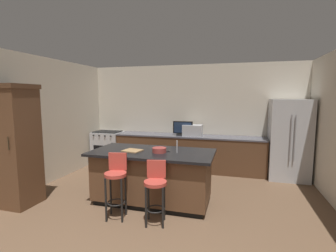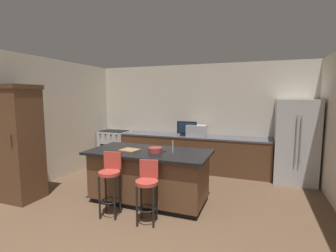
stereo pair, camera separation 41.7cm
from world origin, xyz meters
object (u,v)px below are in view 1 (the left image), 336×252
object	(u,v)px
bar_stool_left	(116,180)
range_oven	(108,147)
refrigerator	(289,139)
cabinet_tower	(16,143)
microwave	(193,130)
bar_stool_right	(156,187)
cutting_board	(133,151)
cell_phone	(167,151)
fruit_bowl	(159,150)
kitchen_island	(152,176)
tv_monitor	(183,129)

from	to	relation	value
bar_stool_left	range_oven	bearing A→B (deg)	109.85
refrigerator	cabinet_tower	distance (m)	5.58
microwave	bar_stool_right	distance (m)	2.87
bar_stool_left	cutting_board	xyz separation A→B (m)	(0.01, 0.62, 0.33)
range_oven	cell_phone	distance (m)	3.13
bar_stool_right	microwave	bearing A→B (deg)	77.27
cabinet_tower	fruit_bowl	distance (m)	2.48
kitchen_island	refrigerator	size ratio (longest dim) A/B	1.18
range_oven	tv_monitor	xyz separation A→B (m)	(2.18, -0.05, 0.61)
fruit_bowl	cutting_board	xyz separation A→B (m)	(-0.49, -0.03, -0.03)
kitchen_island	refrigerator	world-z (taller)	refrigerator
fruit_bowl	cell_phone	world-z (taller)	fruit_bowl
cutting_board	cell_phone	bearing A→B (deg)	15.98
refrigerator	bar_stool_left	bearing A→B (deg)	-136.82
kitchen_island	fruit_bowl	size ratio (longest dim) A/B	8.96
cell_phone	microwave	bearing A→B (deg)	58.29
tv_monitor	kitchen_island	bearing A→B (deg)	-92.89
kitchen_island	cell_phone	size ratio (longest dim) A/B	14.48
range_oven	cutting_board	xyz separation A→B (m)	(1.73, -2.21, 0.48)
tv_monitor	cutting_board	bearing A→B (deg)	-101.69
bar_stool_right	range_oven	bearing A→B (deg)	118.41
cutting_board	bar_stool_left	bearing A→B (deg)	-90.74
range_oven	tv_monitor	bearing A→B (deg)	-1.33
cutting_board	microwave	bearing A→B (deg)	72.59
bar_stool_left	cutting_board	world-z (taller)	bar_stool_left
fruit_bowl	tv_monitor	bearing A→B (deg)	91.24
bar_stool_right	fruit_bowl	bearing A→B (deg)	91.08
cabinet_tower	fruit_bowl	xyz separation A→B (m)	(2.38, 0.68, -0.12)
cell_phone	refrigerator	bearing A→B (deg)	11.22
tv_monitor	bar_stool_left	bearing A→B (deg)	-99.29
kitchen_island	cabinet_tower	xyz separation A→B (m)	(-2.23, -0.74, 0.62)
cabinet_tower	tv_monitor	bearing A→B (deg)	50.31
kitchen_island	bar_stool_left	size ratio (longest dim) A/B	2.14
tv_monitor	cell_phone	distance (m)	2.00
cabinet_tower	microwave	distance (m)	3.85
refrigerator	cutting_board	xyz separation A→B (m)	(-2.94, -2.15, 0.02)
cabinet_tower	bar_stool_left	bearing A→B (deg)	0.95
bar_stool_right	cell_phone	xyz separation A→B (m)	(-0.05, 0.79, 0.38)
cabinet_tower	bar_stool_left	world-z (taller)	cabinet_tower
kitchen_island	cutting_board	bearing A→B (deg)	-166.06
fruit_bowl	cell_phone	bearing A→B (deg)	54.97
cabinet_tower	microwave	xyz separation A→B (m)	(2.58, 2.86, -0.06)
refrigerator	fruit_bowl	bearing A→B (deg)	-139.11
tv_monitor	cutting_board	world-z (taller)	tv_monitor
cabinet_tower	cutting_board	size ratio (longest dim) A/B	6.77
fruit_bowl	range_oven	bearing A→B (deg)	135.59
cabinet_tower	cutting_board	xyz separation A→B (m)	(1.89, 0.65, -0.15)
bar_stool_left	bar_stool_right	bearing A→B (deg)	-11.29
tv_monitor	range_oven	bearing A→B (deg)	178.67
microwave	cell_phone	bearing A→B (deg)	-92.82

